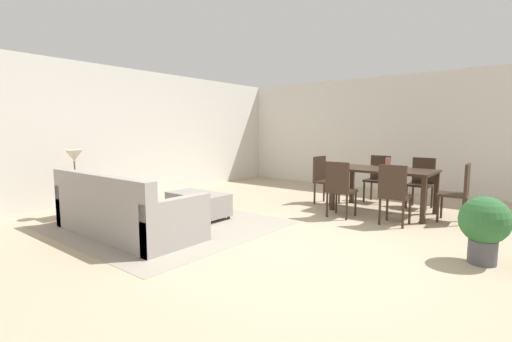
% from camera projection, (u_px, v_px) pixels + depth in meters
% --- Properties ---
extents(ground_plane, '(10.80, 10.80, 0.00)m').
position_uv_depth(ground_plane, '(292.00, 245.00, 4.48)').
color(ground_plane, tan).
extents(wall_back, '(9.00, 0.12, 2.70)m').
position_uv_depth(wall_back, '(412.00, 134.00, 8.20)').
color(wall_back, silver).
rests_on(wall_back, ground_plane).
extents(wall_left, '(0.12, 11.00, 2.70)m').
position_uv_depth(wall_left, '(125.00, 134.00, 7.51)').
color(wall_left, silver).
rests_on(wall_left, ground_plane).
extents(area_rug, '(3.00, 2.80, 0.01)m').
position_uv_depth(area_rug, '(166.00, 224.00, 5.43)').
color(area_rug, gray).
rests_on(area_rug, ground_plane).
extents(couch, '(2.29, 0.96, 0.86)m').
position_uv_depth(couch, '(124.00, 213.00, 4.93)').
color(couch, gray).
rests_on(couch, ground_plane).
extents(ottoman_table, '(1.02, 0.56, 0.41)m').
position_uv_depth(ottoman_table, '(198.00, 203.00, 5.84)').
color(ottoman_table, gray).
rests_on(ottoman_table, ground_plane).
extents(side_table, '(0.40, 0.40, 0.58)m').
position_uv_depth(side_table, '(76.00, 190.00, 5.81)').
color(side_table, brown).
rests_on(side_table, ground_plane).
extents(table_lamp, '(0.26, 0.26, 0.53)m').
position_uv_depth(table_lamp, '(74.00, 157.00, 5.75)').
color(table_lamp, brown).
rests_on(table_lamp, side_table).
extents(dining_table, '(1.63, 0.95, 0.76)m').
position_uv_depth(dining_table, '(384.00, 174.00, 6.21)').
color(dining_table, '#332319').
rests_on(dining_table, ground_plane).
extents(dining_chair_near_left, '(0.40, 0.40, 0.92)m').
position_uv_depth(dining_chair_near_left, '(339.00, 186.00, 5.82)').
color(dining_chair_near_left, '#332319').
rests_on(dining_chair_near_left, ground_plane).
extents(dining_chair_near_right, '(0.40, 0.40, 0.92)m').
position_uv_depth(dining_chair_near_right, '(394.00, 191.00, 5.32)').
color(dining_chair_near_right, '#332319').
rests_on(dining_chair_near_right, ground_plane).
extents(dining_chair_far_left, '(0.42, 0.42, 0.92)m').
position_uv_depth(dining_chair_far_left, '(378.00, 176.00, 7.15)').
color(dining_chair_far_left, '#332319').
rests_on(dining_chair_far_left, ground_plane).
extents(dining_chair_far_right, '(0.42, 0.42, 0.92)m').
position_uv_depth(dining_chair_far_right, '(421.00, 180.00, 6.58)').
color(dining_chair_far_right, '#332319').
rests_on(dining_chair_far_right, ground_plane).
extents(dining_chair_head_east, '(0.42, 0.42, 0.92)m').
position_uv_depth(dining_chair_head_east, '(459.00, 189.00, 5.50)').
color(dining_chair_head_east, '#332319').
rests_on(dining_chair_head_east, ground_plane).
extents(dining_chair_head_west, '(0.42, 0.42, 0.92)m').
position_uv_depth(dining_chair_head_west, '(323.00, 177.00, 6.97)').
color(dining_chair_head_west, '#332319').
rests_on(dining_chair_head_west, ground_plane).
extents(vase_centerpiece, '(0.08, 0.08, 0.20)m').
position_uv_depth(vase_centerpiece, '(388.00, 163.00, 6.12)').
color(vase_centerpiece, '#B26659').
rests_on(vase_centerpiece, dining_table).
extents(potted_plant, '(0.50, 0.50, 0.73)m').
position_uv_depth(potted_plant, '(484.00, 224.00, 3.80)').
color(potted_plant, '#4C4C51').
rests_on(potted_plant, ground_plane).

